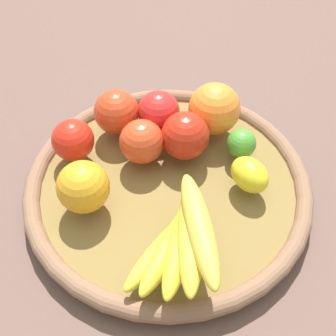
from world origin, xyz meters
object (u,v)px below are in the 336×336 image
at_px(banana_bunch, 182,238).
at_px(apple_2, 73,140).
at_px(lemon_0, 250,175).
at_px(apple_1, 142,142).
at_px(lime_0, 241,143).
at_px(apple_0, 159,112).
at_px(orange_0, 214,109).
at_px(apple_3, 116,112).
at_px(apple_4, 185,136).
at_px(orange_1, 83,186).

distance_m(banana_bunch, apple_2, 0.24).
height_order(lemon_0, apple_1, apple_1).
xyz_separation_m(lime_0, apple_1, (-0.14, 0.05, 0.01)).
bearing_deg(apple_0, orange_0, -23.97).
relative_size(apple_3, lime_0, 1.59).
distance_m(apple_4, apple_0, 0.07).
xyz_separation_m(apple_3, orange_1, (-0.09, -0.13, 0.00)).
bearing_deg(apple_4, apple_1, 165.34).
distance_m(lemon_0, apple_0, 0.18).
height_order(apple_3, apple_0, apple_3).
bearing_deg(lime_0, orange_0, 100.37).
distance_m(lemon_0, lime_0, 0.06).
bearing_deg(lime_0, apple_3, 140.77).
distance_m(lemon_0, orange_1, 0.23).
relative_size(apple_2, orange_0, 0.77).
bearing_deg(apple_4, orange_0, 26.64).
height_order(orange_1, lime_0, orange_1).
relative_size(lemon_0, lime_0, 1.38).
distance_m(apple_3, orange_1, 0.16).
relative_size(lemon_0, apple_0, 0.92).
distance_m(orange_1, apple_0, 0.18).
bearing_deg(lime_0, apple_4, 155.57).
bearing_deg(lemon_0, lime_0, 71.28).
bearing_deg(apple_2, lime_0, -22.39).
bearing_deg(orange_0, apple_4, -153.36).
height_order(apple_1, apple_2, apple_1).
distance_m(apple_1, apple_0, 0.07).
bearing_deg(orange_1, apple_4, 11.72).
bearing_deg(lime_0, banana_bunch, -140.82).
distance_m(apple_3, lime_0, 0.20).
bearing_deg(orange_0, lemon_0, -93.42).
bearing_deg(orange_0, lime_0, -79.63).
xyz_separation_m(apple_3, apple_2, (-0.08, -0.03, -0.00)).
distance_m(lemon_0, apple_1, 0.17).
bearing_deg(banana_bunch, orange_0, 53.67).
distance_m(lemon_0, apple_4, 0.11).
bearing_deg(apple_3, orange_1, -125.10).
height_order(apple_3, apple_4, apple_4).
relative_size(banana_bunch, apple_2, 2.55).
xyz_separation_m(banana_bunch, lime_0, (0.16, 0.13, -0.02)).
bearing_deg(apple_0, lemon_0, -65.95).
bearing_deg(orange_1, apple_0, 34.28).
xyz_separation_m(apple_1, apple_2, (-0.09, 0.04, -0.00)).
relative_size(apple_1, apple_2, 1.05).
distance_m(banana_bunch, apple_0, 0.24).
distance_m(apple_3, apple_2, 0.09).
distance_m(lime_0, orange_0, 0.07).
height_order(banana_bunch, orange_1, banana_bunch).
height_order(lime_0, apple_4, apple_4).
xyz_separation_m(lemon_0, orange_1, (-0.23, 0.06, 0.01)).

